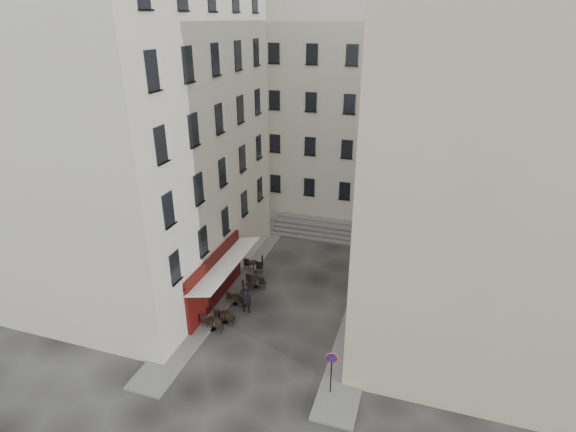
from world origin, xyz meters
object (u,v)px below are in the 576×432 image
at_px(pedestrian, 246,298).
at_px(bistro_table_b, 225,316).
at_px(bistro_table_a, 212,323).
at_px(no_parking_sign, 331,365).

bearing_deg(pedestrian, bistro_table_b, 63.37).
height_order(bistro_table_a, pedestrian, pedestrian).
height_order(bistro_table_a, bistro_table_b, bistro_table_a).
relative_size(no_parking_sign, bistro_table_a, 1.82).
bearing_deg(bistro_table_a, pedestrian, 62.26).
bearing_deg(bistro_table_a, bistro_table_b, 64.18).
bearing_deg(pedestrian, bistro_table_a, 64.47).
bearing_deg(no_parking_sign, bistro_table_a, 154.64).
relative_size(no_parking_sign, pedestrian, 1.27).
height_order(no_parking_sign, bistro_table_a, no_parking_sign).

